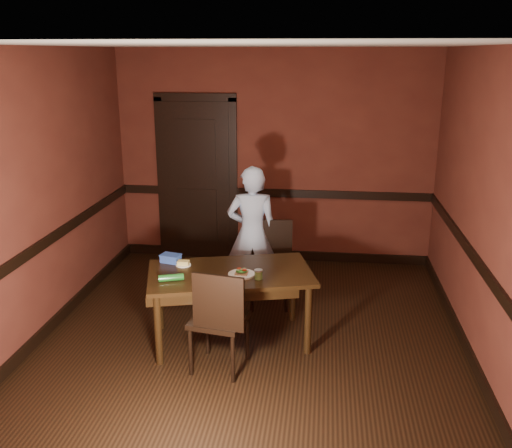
% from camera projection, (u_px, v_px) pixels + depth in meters
% --- Properties ---
extents(floor, '(4.00, 4.50, 0.01)m').
position_uv_depth(floor, '(252.00, 339.00, 5.47)').
color(floor, black).
rests_on(floor, ground).
extents(ceiling, '(4.00, 4.50, 0.01)m').
position_uv_depth(ceiling, '(251.00, 45.00, 4.69)').
color(ceiling, beige).
rests_on(ceiling, ground).
extents(wall_back, '(4.00, 0.02, 2.70)m').
position_uv_depth(wall_back, '(274.00, 158.00, 7.22)').
color(wall_back, '#59251A').
rests_on(wall_back, ground).
extents(wall_front, '(4.00, 0.02, 2.70)m').
position_uv_depth(wall_front, '(195.00, 313.00, 2.94)').
color(wall_front, '#59251A').
rests_on(wall_front, ground).
extents(wall_left, '(0.02, 4.50, 2.70)m').
position_uv_depth(wall_left, '(39.00, 196.00, 5.31)').
color(wall_left, '#59251A').
rests_on(wall_left, ground).
extents(wall_right, '(0.02, 4.50, 2.70)m').
position_uv_depth(wall_right, '(484.00, 210.00, 4.85)').
color(wall_right, '#59251A').
rests_on(wall_right, ground).
extents(dado_back, '(4.00, 0.03, 0.10)m').
position_uv_depth(dado_back, '(274.00, 193.00, 7.33)').
color(dado_back, black).
rests_on(dado_back, ground).
extents(dado_left, '(0.03, 4.50, 0.10)m').
position_uv_depth(dado_left, '(46.00, 242.00, 5.44)').
color(dado_left, black).
rests_on(dado_left, ground).
extents(dado_right, '(0.03, 4.50, 0.10)m').
position_uv_depth(dado_right, '(476.00, 260.00, 4.98)').
color(dado_right, black).
rests_on(dado_right, ground).
extents(baseboard_back, '(4.00, 0.03, 0.12)m').
position_uv_depth(baseboard_back, '(273.00, 254.00, 7.58)').
color(baseboard_back, black).
rests_on(baseboard_back, ground).
extents(baseboard_left, '(0.03, 4.50, 0.12)m').
position_uv_depth(baseboard_left, '(55.00, 322.00, 5.69)').
color(baseboard_left, black).
rests_on(baseboard_left, ground).
extents(baseboard_right, '(0.03, 4.50, 0.12)m').
position_uv_depth(baseboard_right, '(466.00, 346.00, 5.22)').
color(baseboard_right, black).
rests_on(baseboard_right, ground).
extents(door, '(1.05, 0.07, 2.20)m').
position_uv_depth(door, '(197.00, 177.00, 7.38)').
color(door, black).
rests_on(door, ground).
extents(dining_table, '(1.66, 1.21, 0.70)m').
position_uv_depth(dining_table, '(231.00, 306.00, 5.36)').
color(dining_table, black).
rests_on(dining_table, floor).
extents(chair_far, '(0.47, 0.47, 0.91)m').
position_uv_depth(chair_far, '(269.00, 265.00, 6.10)').
color(chair_far, black).
rests_on(chair_far, floor).
extents(chair_near, '(0.51, 0.51, 0.94)m').
position_uv_depth(chair_near, '(219.00, 318.00, 4.85)').
color(chair_near, black).
rests_on(chair_near, floor).
extents(person, '(0.58, 0.41, 1.50)m').
position_uv_depth(person, '(252.00, 234.00, 6.20)').
color(person, '#A6BEDA').
rests_on(person, floor).
extents(sandwich_plate, '(0.25, 0.25, 0.06)m').
position_uv_depth(sandwich_plate, '(242.00, 273.00, 5.16)').
color(sandwich_plate, white).
rests_on(sandwich_plate, dining_table).
extents(sauce_jar, '(0.07, 0.07, 0.09)m').
position_uv_depth(sauce_jar, '(258.00, 274.00, 5.07)').
color(sauce_jar, '#5E8D42').
rests_on(sauce_jar, dining_table).
extents(cheese_saucer, '(0.15, 0.15, 0.05)m').
position_uv_depth(cheese_saucer, '(183.00, 264.00, 5.40)').
color(cheese_saucer, white).
rests_on(cheese_saucer, dining_table).
extents(food_tub, '(0.21, 0.17, 0.08)m').
position_uv_depth(food_tub, '(171.00, 258.00, 5.48)').
color(food_tub, '#3357B3').
rests_on(food_tub, dining_table).
extents(wrapped_veg, '(0.23, 0.13, 0.06)m').
position_uv_depth(wrapped_veg, '(171.00, 278.00, 5.03)').
color(wrapped_veg, '#185119').
rests_on(wrapped_veg, dining_table).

